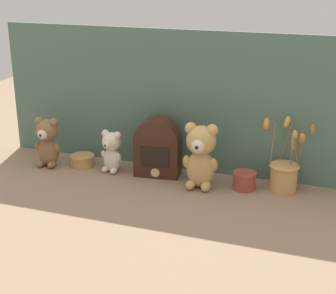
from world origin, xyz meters
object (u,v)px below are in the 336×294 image
(teddy_bear_small, at_px, (112,151))
(flower_vase, at_px, (284,172))
(teddy_bear_large, at_px, (201,155))
(teddy_bear_medium, at_px, (47,141))
(decorative_tin_short, at_px, (82,160))
(vintage_radio, at_px, (158,148))
(decorative_tin_tall, at_px, (244,180))

(teddy_bear_small, distance_m, flower_vase, 0.78)
(teddy_bear_large, distance_m, teddy_bear_small, 0.44)
(flower_vase, bearing_deg, teddy_bear_medium, -175.27)
(teddy_bear_large, distance_m, decorative_tin_short, 0.61)
(teddy_bear_medium, height_order, teddy_bear_small, teddy_bear_medium)
(vintage_radio, bearing_deg, teddy_bear_large, -17.12)
(flower_vase, xyz_separation_m, decorative_tin_tall, (-0.16, -0.05, -0.04))
(flower_vase, distance_m, decorative_tin_tall, 0.17)
(teddy_bear_small, bearing_deg, decorative_tin_tall, 1.07)
(teddy_bear_medium, xyz_separation_m, teddy_bear_small, (0.32, 0.03, -0.02))
(teddy_bear_medium, distance_m, flower_vase, 1.10)
(teddy_bear_small, height_order, decorative_tin_short, teddy_bear_small)
(teddy_bear_large, relative_size, teddy_bear_medium, 1.21)
(teddy_bear_large, xyz_separation_m, teddy_bear_small, (-0.43, 0.03, -0.05))
(teddy_bear_large, xyz_separation_m, teddy_bear_medium, (-0.75, 0.00, -0.03))
(vintage_radio, bearing_deg, decorative_tin_short, -177.44)
(flower_vase, height_order, decorative_tin_short, flower_vase)
(vintage_radio, height_order, decorative_tin_short, vintage_radio)
(teddy_bear_large, xyz_separation_m, decorative_tin_tall, (0.18, 0.05, -0.11))
(teddy_bear_small, bearing_deg, decorative_tin_short, 174.01)
(teddy_bear_medium, bearing_deg, flower_vase, 4.73)
(teddy_bear_medium, distance_m, teddy_bear_small, 0.32)
(teddy_bear_small, bearing_deg, teddy_bear_medium, -174.03)
(flower_vase, distance_m, vintage_radio, 0.56)
(vintage_radio, bearing_deg, decorative_tin_tall, -3.21)
(flower_vase, bearing_deg, decorative_tin_tall, -164.02)
(flower_vase, xyz_separation_m, decorative_tin_short, (-0.94, -0.04, -0.05))
(flower_vase, distance_m, decorative_tin_short, 0.94)
(teddy_bear_small, xyz_separation_m, vintage_radio, (0.21, 0.03, 0.03))
(teddy_bear_medium, relative_size, teddy_bear_small, 1.20)
(teddy_bear_large, distance_m, flower_vase, 0.36)
(teddy_bear_medium, bearing_deg, teddy_bear_small, 5.97)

